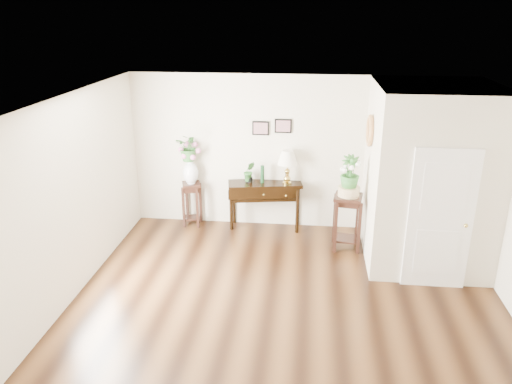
# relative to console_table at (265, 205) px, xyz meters

# --- Properties ---
(floor) EXTENTS (6.00, 5.50, 0.02)m
(floor) POSITION_rel_console_table_xyz_m (0.55, -2.57, -0.44)
(floor) COLOR #4D2E16
(floor) RESTS_ON ground
(ceiling) EXTENTS (6.00, 5.50, 0.02)m
(ceiling) POSITION_rel_console_table_xyz_m (0.55, -2.57, 2.36)
(ceiling) COLOR white
(ceiling) RESTS_ON ground
(wall_back) EXTENTS (6.00, 0.02, 2.80)m
(wall_back) POSITION_rel_console_table_xyz_m (0.55, 0.18, 0.96)
(wall_back) COLOR beige
(wall_back) RESTS_ON ground
(wall_front) EXTENTS (6.00, 0.02, 2.80)m
(wall_front) POSITION_rel_console_table_xyz_m (0.55, -5.32, 0.96)
(wall_front) COLOR beige
(wall_front) RESTS_ON ground
(wall_left) EXTENTS (0.02, 5.50, 2.80)m
(wall_left) POSITION_rel_console_table_xyz_m (-2.45, -2.57, 0.96)
(wall_left) COLOR beige
(wall_left) RESTS_ON ground
(partition) EXTENTS (1.80, 1.95, 2.80)m
(partition) POSITION_rel_console_table_xyz_m (2.65, -0.79, 0.96)
(partition) COLOR beige
(partition) RESTS_ON floor
(door) EXTENTS (0.90, 0.05, 2.10)m
(door) POSITION_rel_console_table_xyz_m (2.65, -1.79, 0.61)
(door) COLOR white
(door) RESTS_ON floor
(art_print_left) EXTENTS (0.30, 0.02, 0.25)m
(art_print_left) POSITION_rel_console_table_xyz_m (-0.10, 0.16, 1.41)
(art_print_left) COLOR black
(art_print_left) RESTS_ON wall_back
(art_print_right) EXTENTS (0.30, 0.02, 0.25)m
(art_print_right) POSITION_rel_console_table_xyz_m (0.30, 0.16, 1.46)
(art_print_right) COLOR black
(art_print_right) RESTS_ON wall_back
(wall_ornament) EXTENTS (0.07, 0.51, 0.51)m
(wall_ornament) POSITION_rel_console_table_xyz_m (1.71, -0.67, 1.61)
(wall_ornament) COLOR tan
(wall_ornament) RESTS_ON partition
(console_table) EXTENTS (1.38, 0.67, 0.88)m
(console_table) POSITION_rel_console_table_xyz_m (0.00, 0.00, 0.00)
(console_table) COLOR black
(console_table) RESTS_ON floor
(table_lamp) EXTENTS (0.45, 0.45, 0.62)m
(table_lamp) POSITION_rel_console_table_xyz_m (0.40, 0.00, 0.79)
(table_lamp) COLOR #B69C47
(table_lamp) RESTS_ON console_table
(green_vase) EXTENTS (0.08, 0.08, 0.32)m
(green_vase) POSITION_rel_console_table_xyz_m (-0.05, 0.00, 0.61)
(green_vase) COLOR #12361B
(green_vase) RESTS_ON console_table
(potted_plant) EXTENTS (0.24, 0.21, 0.37)m
(potted_plant) POSITION_rel_console_table_xyz_m (-0.29, 0.00, 0.63)
(potted_plant) COLOR #2F6E2C
(potted_plant) RESTS_ON console_table
(plant_stand_a) EXTENTS (0.40, 0.40, 0.83)m
(plant_stand_a) POSITION_rel_console_table_xyz_m (-1.36, -0.02, -0.03)
(plant_stand_a) COLOR black
(plant_stand_a) RESTS_ON floor
(porcelain_vase) EXTENTS (0.30, 0.30, 0.48)m
(porcelain_vase) POSITION_rel_console_table_xyz_m (-1.36, -0.02, 0.61)
(porcelain_vase) COLOR white
(porcelain_vase) RESTS_ON plant_stand_a
(lily_arrangement) EXTENTS (0.55, 0.51, 0.51)m
(lily_arrangement) POSITION_rel_console_table_xyz_m (-1.36, -0.02, 1.04)
(lily_arrangement) COLOR #2F6E2C
(lily_arrangement) RESTS_ON porcelain_vase
(plant_stand_b) EXTENTS (0.51, 0.51, 0.95)m
(plant_stand_b) POSITION_rel_console_table_xyz_m (1.45, -0.68, 0.03)
(plant_stand_b) COLOR black
(plant_stand_b) RESTS_ON floor
(ceramic_bowl) EXTENTS (0.46, 0.46, 0.16)m
(ceramic_bowl) POSITION_rel_console_table_xyz_m (1.45, -0.68, 0.59)
(ceramic_bowl) COLOR beige
(ceramic_bowl) RESTS_ON plant_stand_b
(narcissus) EXTENTS (0.39, 0.39, 0.57)m
(narcissus) POSITION_rel_console_table_xyz_m (1.45, -0.68, 0.91)
(narcissus) COLOR #2F6E2C
(narcissus) RESTS_ON ceramic_bowl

